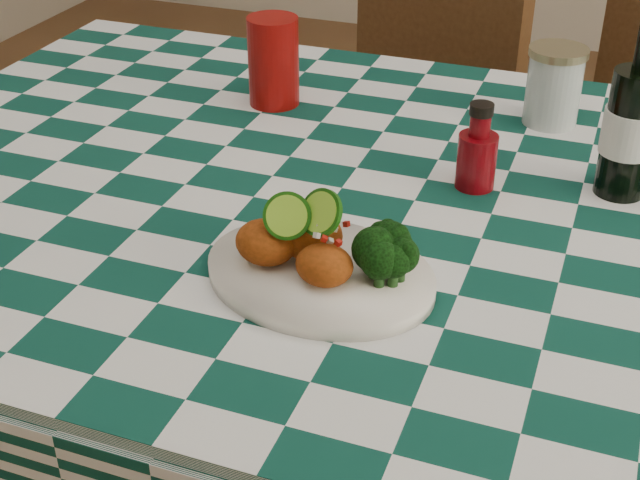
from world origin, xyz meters
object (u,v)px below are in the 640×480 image
at_px(fried_chicken_pile, 310,233).
at_px(wooden_chair_left, 374,151).
at_px(dining_table, 401,421).
at_px(plate, 320,274).
at_px(red_tumbler, 273,61).
at_px(ketchup_bottle, 478,146).
at_px(mason_jar, 554,86).
at_px(wooden_chair_right, 622,208).
at_px(beer_bottle, 634,109).

relative_size(fried_chicken_pile, wooden_chair_left, 0.14).
height_order(dining_table, plate, plate).
bearing_deg(fried_chicken_pile, red_tumbler, 117.33).
bearing_deg(ketchup_bottle, red_tumbler, 154.81).
bearing_deg(red_tumbler, mason_jar, 10.06).
bearing_deg(wooden_chair_right, mason_jar, -83.07).
height_order(red_tumbler, beer_bottle, beer_bottle).
bearing_deg(mason_jar, dining_table, -112.41).
relative_size(ketchup_bottle, wooden_chair_left, 0.12).
bearing_deg(mason_jar, ketchup_bottle, -104.73).
distance_m(plate, mason_jar, 0.57).
distance_m(beer_bottle, wooden_chair_right, 0.80).
xyz_separation_m(fried_chicken_pile, mason_jar, (0.20, 0.54, -0.00)).
height_order(beer_bottle, wooden_chair_left, beer_bottle).
distance_m(plate, red_tumbler, 0.53).
xyz_separation_m(beer_bottle, wooden_chair_right, (0.02, 0.64, -0.48)).
bearing_deg(wooden_chair_left, ketchup_bottle, -38.39).
distance_m(fried_chicken_pile, ketchup_bottle, 0.32).
bearing_deg(dining_table, beer_bottle, 25.19).
height_order(mason_jar, wooden_chair_left, wooden_chair_left).
bearing_deg(red_tumbler, plate, -61.51).
height_order(plate, ketchup_bottle, ketchup_bottle).
xyz_separation_m(fried_chicken_pile, wooden_chair_left, (-0.20, 0.93, -0.36)).
height_order(dining_table, ketchup_bottle, ketchup_bottle).
relative_size(fried_chicken_pile, ketchup_bottle, 1.12).
height_order(dining_table, fried_chicken_pile, fried_chicken_pile).
bearing_deg(wooden_chair_left, plate, -52.77).
relative_size(plate, beer_bottle, 1.13).
bearing_deg(ketchup_bottle, beer_bottle, 15.21).
bearing_deg(red_tumbler, wooden_chair_right, 41.79).
distance_m(ketchup_bottle, wooden_chair_left, 0.81).
distance_m(dining_table, ketchup_bottle, 0.46).
height_order(fried_chicken_pile, beer_bottle, beer_bottle).
xyz_separation_m(wooden_chair_left, wooden_chair_right, (0.54, 0.05, -0.06)).
relative_size(dining_table, ketchup_bottle, 13.75).
xyz_separation_m(mason_jar, beer_bottle, (0.12, -0.20, 0.06)).
distance_m(ketchup_bottle, mason_jar, 0.26).
distance_m(dining_table, beer_bottle, 0.58).
bearing_deg(beer_bottle, dining_table, -154.81).
xyz_separation_m(plate, wooden_chair_left, (-0.22, 0.93, -0.30)).
xyz_separation_m(dining_table, plate, (-0.05, -0.22, 0.40)).
bearing_deg(dining_table, red_tumbler, 141.53).
relative_size(red_tumbler, mason_jar, 1.18).
relative_size(dining_table, beer_bottle, 6.87).
distance_m(red_tumbler, wooden_chair_right, 0.88).
relative_size(red_tumbler, ketchup_bottle, 1.18).
bearing_deg(mason_jar, plate, -108.76).
bearing_deg(ketchup_bottle, wooden_chair_left, 117.41).
bearing_deg(wooden_chair_left, beer_bottle, -24.54).
relative_size(mason_jar, wooden_chair_left, 0.12).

